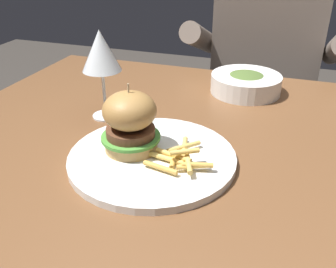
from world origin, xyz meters
The scene contains 7 objects.
dining_table centered at (0.00, 0.00, 0.65)m, with size 1.17×0.93×0.74m.
main_plate centered at (-0.08, -0.07, 0.75)m, with size 0.30×0.30×0.01m, color white.
burger_sandwich centered at (-0.13, -0.07, 0.81)m, with size 0.11×0.11×0.13m.
fries_pile centered at (-0.03, -0.08, 0.76)m, with size 0.13×0.12×0.03m.
wine_glass centered at (-0.25, 0.07, 0.89)m, with size 0.08×0.08×0.19m.
soup_bowl centered at (0.03, 0.32, 0.77)m, with size 0.18×0.18×0.05m.
diner_person centered at (0.04, 0.74, 0.56)m, with size 0.51×0.36×1.18m.
Camera 1 is at (0.13, -0.61, 1.11)m, focal length 40.00 mm.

